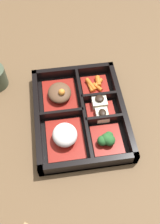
{
  "coord_description": "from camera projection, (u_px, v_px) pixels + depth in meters",
  "views": [
    {
      "loc": [
        -0.39,
        0.06,
        0.62
      ],
      "look_at": [
        0.0,
        0.0,
        0.03
      ],
      "focal_mm": 42.0,
      "sensor_mm": 36.0,
      "label": 1
    }
  ],
  "objects": [
    {
      "name": "ground_plane",
      "position": [
        80.0,
        117.0,
        0.74
      ],
      "size": [
        3.0,
        3.0,
        0.0
      ],
      "primitive_type": "plane",
      "color": "brown"
    },
    {
      "name": "bowl_stew",
      "position": [
        60.0,
        94.0,
        0.75
      ],
      "size": [
        0.12,
        0.1,
        0.05
      ],
      "color": "maroon",
      "rests_on": "bento_base"
    },
    {
      "name": "bowl_greens",
      "position": [
        107.0,
        139.0,
        0.67
      ],
      "size": [
        0.09,
        0.08,
        0.04
      ],
      "color": "maroon",
      "rests_on": "bento_base"
    },
    {
      "name": "bento_base",
      "position": [
        80.0,
        116.0,
        0.74
      ],
      "size": [
        0.32,
        0.25,
        0.01
      ],
      "color": "black",
      "rests_on": "ground_plane"
    },
    {
      "name": "bento_rim",
      "position": [
        81.0,
        113.0,
        0.72
      ],
      "size": [
        0.32,
        0.25,
        0.04
      ],
      "color": "black",
      "rests_on": "ground_plane"
    },
    {
      "name": "bowl_rice",
      "position": [
        65.0,
        136.0,
        0.67
      ],
      "size": [
        0.12,
        0.1,
        0.05
      ],
      "color": "maroon",
      "rests_on": "bento_base"
    },
    {
      "name": "bowl_carrots",
      "position": [
        95.0,
        85.0,
        0.78
      ],
      "size": [
        0.08,
        0.08,
        0.02
      ],
      "color": "maroon",
      "rests_on": "bento_base"
    },
    {
      "name": "bowl_tofu",
      "position": [
        100.0,
        108.0,
        0.73
      ],
      "size": [
        0.09,
        0.08,
        0.03
      ],
      "color": "maroon",
      "rests_on": "bento_base"
    }
  ]
}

